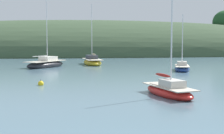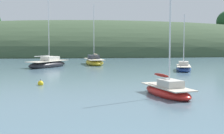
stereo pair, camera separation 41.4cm
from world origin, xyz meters
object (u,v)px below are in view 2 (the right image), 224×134
at_px(sailboat_teal_outer, 94,62).
at_px(sailboat_orange_cutter, 48,64).
at_px(sailboat_cream_ketch, 167,91).
at_px(sailboat_navy_dinghy, 183,68).
at_px(mooring_buoy_channel, 41,83).

xyz_separation_m(sailboat_teal_outer, sailboat_orange_cutter, (-6.18, -3.70, 0.00)).
bearing_deg(sailboat_cream_ketch, sailboat_orange_cutter, 112.45).
bearing_deg(sailboat_orange_cutter, sailboat_cream_ketch, -67.55).
bearing_deg(sailboat_cream_ketch, sailboat_navy_dinghy, 68.53).
height_order(sailboat_navy_dinghy, mooring_buoy_channel, sailboat_navy_dinghy).
height_order(sailboat_cream_ketch, sailboat_teal_outer, sailboat_teal_outer).
bearing_deg(sailboat_orange_cutter, sailboat_teal_outer, 30.95).
distance_m(sailboat_orange_cutter, sailboat_navy_dinghy, 17.17).
distance_m(sailboat_teal_outer, mooring_buoy_channel, 21.43).
relative_size(sailboat_orange_cutter, sailboat_navy_dinghy, 1.48).
relative_size(sailboat_teal_outer, mooring_buoy_channel, 16.26).
relative_size(sailboat_cream_ketch, sailboat_navy_dinghy, 1.06).
distance_m(sailboat_navy_dinghy, mooring_buoy_channel, 18.11).
xyz_separation_m(sailboat_teal_outer, mooring_buoy_channel, (-5.18, -20.79, -0.29)).
bearing_deg(sailboat_navy_dinghy, sailboat_teal_outer, 132.88).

